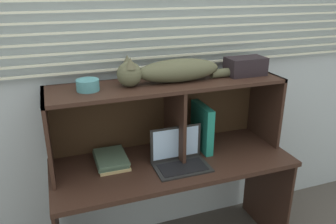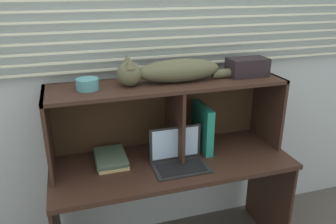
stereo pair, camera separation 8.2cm
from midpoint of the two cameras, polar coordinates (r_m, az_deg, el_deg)
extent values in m
cube|color=#AEBCC5|center=(2.21, -0.75, 7.84)|extent=(4.40, 0.04, 2.50)
cube|color=silver|center=(2.16, -0.37, 7.87)|extent=(3.43, 0.02, 0.01)
cube|color=silver|center=(2.15, -0.37, 9.38)|extent=(3.43, 0.02, 0.01)
cube|color=silver|center=(2.14, -0.38, 10.90)|extent=(3.43, 0.02, 0.01)
cube|color=silver|center=(2.13, -0.38, 12.44)|extent=(3.43, 0.02, 0.01)
cube|color=silver|center=(2.12, -0.39, 13.99)|extent=(3.43, 0.02, 0.01)
cube|color=silver|center=(2.12, -0.39, 15.55)|extent=(3.43, 0.02, 0.01)
cube|color=silver|center=(2.11, -0.39, 17.12)|extent=(3.43, 0.02, 0.01)
cube|color=#332018|center=(2.12, 1.91, -8.61)|extent=(1.48, 0.58, 0.03)
cube|color=#332018|center=(2.61, 17.56, -12.74)|extent=(0.02, 0.52, 0.69)
cube|color=#332018|center=(2.01, 1.17, 4.72)|extent=(1.44, 0.37, 0.02)
cube|color=#332018|center=(2.00, -18.62, -3.54)|extent=(0.02, 0.37, 0.48)
cube|color=#332018|center=(2.40, 17.48, 0.70)|extent=(0.02, 0.37, 0.48)
cube|color=#332018|center=(2.11, 2.25, -1.43)|extent=(0.02, 0.35, 0.46)
cube|color=#3A2617|center=(2.25, -0.32, 0.40)|extent=(1.44, 0.01, 0.48)
ellipsoid|color=#51533B|center=(2.01, 3.03, 7.05)|extent=(0.52, 0.16, 0.14)
sphere|color=#51533B|center=(1.93, -5.43, 6.47)|extent=(0.14, 0.14, 0.14)
cone|color=brown|center=(1.88, -5.27, 8.33)|extent=(0.06, 0.06, 0.06)
cone|color=#54543E|center=(1.95, -5.73, 8.77)|extent=(0.06, 0.06, 0.06)
cylinder|color=#51533B|center=(2.17, 11.82, 6.54)|extent=(0.27, 0.06, 0.06)
cube|color=black|center=(2.03, 3.35, -9.41)|extent=(0.33, 0.22, 0.01)
cube|color=black|center=(2.06, 2.39, -5.29)|extent=(0.33, 0.01, 0.22)
cube|color=#ADD1F9|center=(2.06, 2.42, -5.34)|extent=(0.29, 0.00, 0.19)
cube|color=black|center=(2.02, 3.46, -9.40)|extent=(0.28, 0.15, 0.00)
cube|color=#1F8271|center=(2.20, 6.95, -2.66)|extent=(0.05, 0.26, 0.30)
cube|color=tan|center=(2.11, -8.48, -8.25)|extent=(0.18, 0.26, 0.02)
cube|color=#435C4C|center=(2.10, -8.74, -7.73)|extent=(0.18, 0.26, 0.02)
cube|color=#47614E|center=(2.09, -8.61, -7.37)|extent=(0.18, 0.26, 0.02)
cylinder|color=teal|center=(1.91, -12.34, 4.64)|extent=(0.13, 0.13, 0.06)
cube|color=black|center=(2.21, 14.37, 7.42)|extent=(0.25, 0.15, 0.11)
camera|label=1|loc=(0.04, -88.86, 0.44)|focal=35.88mm
camera|label=2|loc=(0.04, 91.14, -0.44)|focal=35.88mm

